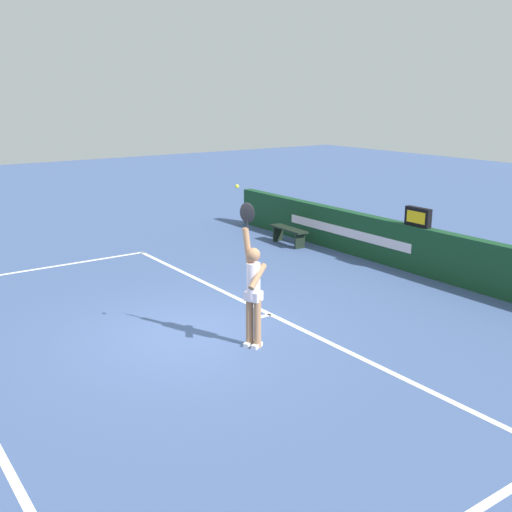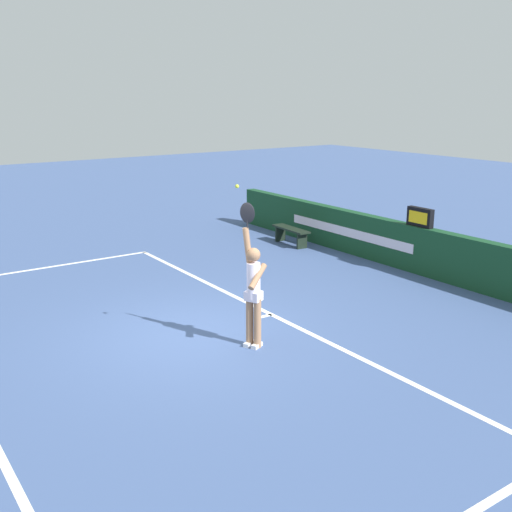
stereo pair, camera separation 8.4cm
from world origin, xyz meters
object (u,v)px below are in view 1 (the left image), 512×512
object	(u,v)px
speed_display	(418,217)
courtside_bench_near	(289,232)
tennis_ball	(237,186)
tennis_player	(253,289)

from	to	relation	value
speed_display	courtside_bench_near	size ratio (longest dim) A/B	0.49
speed_display	courtside_bench_near	world-z (taller)	speed_display
tennis_ball	courtside_bench_near	size ratio (longest dim) A/B	0.05
tennis_player	courtside_bench_near	size ratio (longest dim) A/B	1.76
tennis_player	tennis_ball	distance (m)	1.75
speed_display	tennis_player	bearing A→B (deg)	-76.30
speed_display	tennis_player	xyz separation A→B (m)	(1.40, -5.75, -0.32)
speed_display	tennis_player	distance (m)	5.93
speed_display	tennis_ball	xyz separation A→B (m)	(1.33, -6.01, 1.40)
tennis_ball	speed_display	bearing A→B (deg)	102.49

